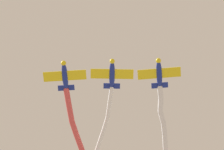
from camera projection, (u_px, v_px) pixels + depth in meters
The scene contains 5 objects.
airplane_lead at pixel (65, 76), 79.38m from camera, with size 7.33×5.56×1.81m.
airplane_left_wing at pixel (112, 74), 79.59m from camera, with size 7.33×5.60×1.81m.
smoke_trail_left_wing at pixel (101, 137), 83.63m from camera, with size 9.64×17.31×1.27m.
airplane_right_wing at pixel (159, 73), 79.23m from camera, with size 7.33×5.54×1.81m.
smoke_trail_right_wing at pixel (165, 141), 85.59m from camera, with size 3.53×23.23×4.68m.
Camera 1 is at (7.74, -25.52, 5.57)m, focal length 76.61 mm.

